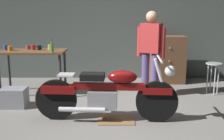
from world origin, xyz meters
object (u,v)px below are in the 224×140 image
object	(u,v)px
bottle	(53,47)
mug_blue_enamel	(6,47)
motorcycle	(108,93)
mug_black_matte	(40,48)
shop_stool	(214,70)
storage_bin	(15,97)
mug_yellow_tall	(51,47)
person_standing	(152,50)
mug_orange_travel	(11,48)
mug_brown_stoneware	(29,47)
wooden_dresser	(168,60)
mug_red_diner	(34,47)

from	to	relation	value
bottle	mug_blue_enamel	bearing A→B (deg)	162.41
motorcycle	mug_black_matte	distance (m)	2.05
motorcycle	bottle	world-z (taller)	bottle
shop_stool	bottle	xyz separation A→B (m)	(-3.19, -0.28, 0.50)
storage_bin	bottle	size ratio (longest dim) A/B	1.83
mug_yellow_tall	motorcycle	bearing A→B (deg)	-51.88
person_standing	storage_bin	distance (m)	2.67
motorcycle	person_standing	size ratio (longest dim) A/B	1.31
motorcycle	storage_bin	distance (m)	1.79
mug_orange_travel	mug_brown_stoneware	bearing A→B (deg)	38.31
mug_black_matte	shop_stool	bearing A→B (deg)	-0.68
bottle	motorcycle	bearing A→B (deg)	-46.52
wooden_dresser	motorcycle	bearing A→B (deg)	-120.89
mug_black_matte	storage_bin	bearing A→B (deg)	-108.67
person_standing	mug_black_matte	world-z (taller)	person_standing
mug_blue_enamel	mug_orange_travel	world-z (taller)	mug_blue_enamel
motorcycle	mug_red_diner	xyz separation A→B (m)	(-1.51, 1.47, 0.50)
person_standing	storage_bin	xyz separation A→B (m)	(-2.48, -0.62, -0.76)
person_standing	mug_red_diner	bearing A→B (deg)	24.99
person_standing	bottle	size ratio (longest dim) A/B	6.93
person_standing	storage_bin	world-z (taller)	person_standing
mug_red_diner	mug_black_matte	world-z (taller)	mug_red_diner
wooden_dresser	mug_orange_travel	world-z (taller)	wooden_dresser
person_standing	wooden_dresser	bearing A→B (deg)	-86.52
storage_bin	wooden_dresser	bearing A→B (deg)	29.07
mug_blue_enamel	bottle	bearing A→B (deg)	-17.59
wooden_dresser	mug_blue_enamel	distance (m)	3.56
mug_yellow_tall	mug_orange_travel	world-z (taller)	mug_yellow_tall
storage_bin	mug_brown_stoneware	world-z (taller)	mug_brown_stoneware
storage_bin	mug_blue_enamel	distance (m)	1.20
person_standing	mug_blue_enamel	bearing A→B (deg)	26.80
mug_blue_enamel	mug_black_matte	distance (m)	0.67
mug_yellow_tall	shop_stool	bearing A→B (deg)	-2.10
motorcycle	mug_brown_stoneware	distance (m)	2.31
person_standing	bottle	bearing A→B (deg)	34.34
mug_red_diner	mug_black_matte	xyz separation A→B (m)	(0.13, -0.04, -0.00)
mug_black_matte	bottle	bearing A→B (deg)	-44.40
mug_red_diner	mug_brown_stoneware	bearing A→B (deg)	150.01
mug_yellow_tall	mug_black_matte	xyz separation A→B (m)	(-0.19, -0.08, -0.00)
person_standing	shop_stool	bearing A→B (deg)	-142.43
mug_brown_stoneware	wooden_dresser	bearing A→B (deg)	14.07
motorcycle	wooden_dresser	distance (m)	2.68
wooden_dresser	bottle	bearing A→B (deg)	-154.02
mug_brown_stoneware	shop_stool	bearing A→B (deg)	-2.32
mug_yellow_tall	mug_black_matte	distance (m)	0.21
storage_bin	mug_yellow_tall	size ratio (longest dim) A/B	4.10
motorcycle	storage_bin	xyz separation A→B (m)	(-1.66, 0.61, -0.28)
motorcycle	mug_red_diner	distance (m)	2.17
mug_brown_stoneware	motorcycle	bearing A→B (deg)	-43.22
mug_red_diner	mug_orange_travel	size ratio (longest dim) A/B	0.99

